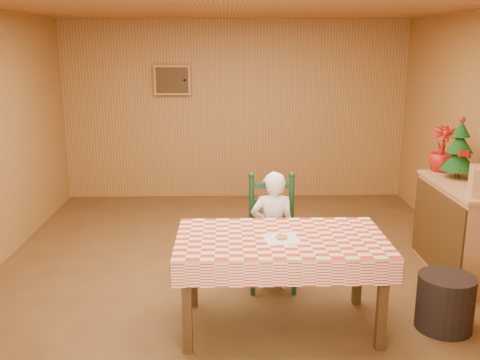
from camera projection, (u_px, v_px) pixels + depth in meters
name	position (u px, v px, depth m)	size (l,w,h in m)	color
ground	(241.00, 278.00, 5.26)	(6.00, 6.00, 0.00)	brown
cabin_walls	(239.00, 87.00, 5.33)	(5.10, 6.05, 2.65)	#AC7A3E
dining_table	(281.00, 247.00, 4.21)	(1.66, 0.96, 0.77)	#472D13
ladder_chair	(272.00, 234.00, 5.02)	(0.44, 0.40, 1.08)	#10311A
seated_child	(273.00, 231.00, 4.95)	(0.41, 0.27, 1.12)	white
napkin	(282.00, 239.00, 4.14)	(0.26, 0.26, 0.00)	white
donut	(282.00, 237.00, 4.14)	(0.09, 0.09, 0.03)	gold
shelf_unit	(462.00, 229.00, 5.27)	(0.54, 1.24, 0.93)	tan
christmas_tree	(459.00, 150.00, 5.33)	(0.34, 0.34, 0.62)	#472D13
flower_arrangement	(442.00, 149.00, 5.63)	(0.27, 0.27, 0.48)	#A0140E
storage_bin	(445.00, 302.00, 4.29)	(0.45, 0.45, 0.45)	black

